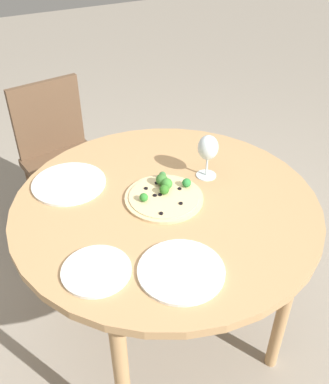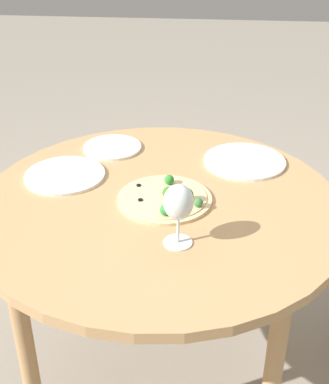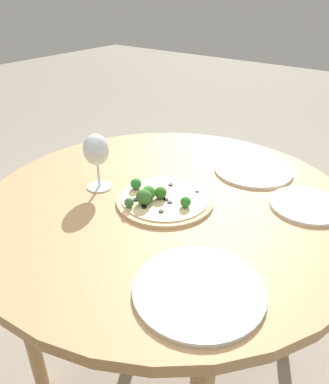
{
  "view_description": "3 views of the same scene",
  "coord_description": "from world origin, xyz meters",
  "views": [
    {
      "loc": [
        0.56,
        1.05,
        1.7
      ],
      "look_at": [
        -0.0,
        -0.01,
        0.81
      ],
      "focal_mm": 40.0,
      "sensor_mm": 36.0,
      "label": 1
    },
    {
      "loc": [
        -1.35,
        -0.14,
        1.59
      ],
      "look_at": [
        -0.0,
        -0.01,
        0.81
      ],
      "focal_mm": 50.0,
      "sensor_mm": 36.0,
      "label": 2
    },
    {
      "loc": [
        0.56,
        -0.75,
        1.33
      ],
      "look_at": [
        -0.0,
        -0.01,
        0.81
      ],
      "focal_mm": 35.0,
      "sensor_mm": 36.0,
      "label": 3
    }
  ],
  "objects": [
    {
      "name": "pizza",
      "position": [
        -0.01,
        -0.02,
        0.79
      ],
      "size": [
        0.28,
        0.28,
        0.06
      ],
      "color": "#DBBC89",
      "rests_on": "dining_table"
    },
    {
      "name": "plate_near",
      "position": [
        0.12,
        0.32,
        0.78
      ],
      "size": [
        0.26,
        0.26,
        0.01
      ],
      "color": "silver",
      "rests_on": "dining_table"
    },
    {
      "name": "plate_side",
      "position": [
        0.34,
        0.2,
        0.78
      ],
      "size": [
        0.21,
        0.21,
        0.01
      ],
      "color": "silver",
      "rests_on": "dining_table"
    },
    {
      "name": "dining_table",
      "position": [
        0.0,
        0.0,
        0.69
      ],
      "size": [
        1.09,
        1.09,
        0.78
      ],
      "color": "tan",
      "rests_on": "ground_plane"
    },
    {
      "name": "ground_plane",
      "position": [
        0.0,
        0.0,
        0.0
      ],
      "size": [
        12.0,
        12.0,
        0.0
      ],
      "primitive_type": "plane",
      "color": "gray"
    },
    {
      "name": "plate_far",
      "position": [
        0.27,
        -0.26,
        0.78
      ],
      "size": [
        0.27,
        0.27,
        0.01
      ],
      "color": "silver",
      "rests_on": "dining_table"
    },
    {
      "name": "chair",
      "position": [
        0.13,
        -0.95,
        0.48
      ],
      "size": [
        0.45,
        0.45,
        0.86
      ],
      "rotation": [
        0.0,
        0.0,
        -3.01
      ],
      "color": "brown",
      "rests_on": "ground_plane"
    },
    {
      "name": "wine_glass",
      "position": [
        -0.21,
        -0.07,
        0.9
      ],
      "size": [
        0.08,
        0.08,
        0.17
      ],
      "color": "silver",
      "rests_on": "dining_table"
    }
  ]
}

